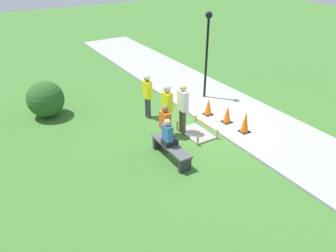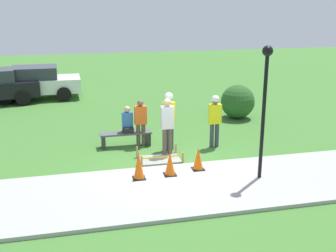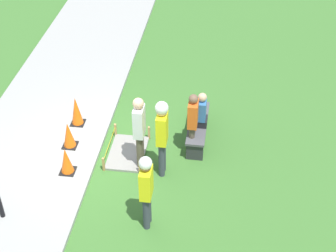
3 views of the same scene
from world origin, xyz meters
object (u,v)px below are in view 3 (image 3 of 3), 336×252
(traffic_cone_near_patch, at_px, (76,111))
(traffic_cone_sidewalk_edge, at_px, (66,161))
(worker_supervisor, at_px, (146,186))
(traffic_cone_far_patch, at_px, (69,135))
(worker_assistant, at_px, (162,131))
(bystander_in_gray_shirt, at_px, (139,129))
(person_seated_on_bench, at_px, (200,112))
(bystander_in_orange_shirt, at_px, (193,121))
(park_bench, at_px, (198,127))

(traffic_cone_near_patch, xyz_separation_m, traffic_cone_sidewalk_edge, (1.77, 0.26, -0.06))
(worker_supervisor, bearing_deg, traffic_cone_near_patch, -142.44)
(traffic_cone_far_patch, height_order, worker_assistant, worker_assistant)
(bystander_in_gray_shirt, bearing_deg, worker_assistant, 71.86)
(person_seated_on_bench, distance_m, worker_supervisor, 2.95)
(traffic_cone_sidewalk_edge, xyz_separation_m, worker_supervisor, (1.20, 2.02, 0.65))
(traffic_cone_sidewalk_edge, bearing_deg, worker_supervisor, 59.32)
(traffic_cone_far_patch, xyz_separation_m, bystander_in_gray_shirt, (0.34, 1.78, 0.65))
(traffic_cone_sidewalk_edge, xyz_separation_m, person_seated_on_bench, (-1.63, 2.83, 0.42))
(bystander_in_orange_shirt, distance_m, bystander_in_gray_shirt, 1.31)
(park_bench, bearing_deg, bystander_in_orange_shirt, -10.43)
(person_seated_on_bench, xyz_separation_m, bystander_in_gray_shirt, (1.09, -1.26, 0.23))
(traffic_cone_far_patch, relative_size, worker_assistant, 0.34)
(bystander_in_orange_shirt, relative_size, bystander_in_gray_shirt, 0.87)
(worker_assistant, bearing_deg, park_bench, 153.06)
(worker_supervisor, xyz_separation_m, bystander_in_orange_shirt, (-2.40, 0.67, -0.16))
(bystander_in_orange_shirt, bearing_deg, worker_assistant, -35.13)
(traffic_cone_sidewalk_edge, distance_m, person_seated_on_bench, 3.29)
(worker_supervisor, distance_m, bystander_in_orange_shirt, 2.50)
(worker_supervisor, bearing_deg, park_bench, 165.34)
(bystander_in_orange_shirt, bearing_deg, park_bench, 169.57)
(bystander_in_orange_shirt, bearing_deg, worker_supervisor, -15.53)
(bystander_in_gray_shirt, bearing_deg, bystander_in_orange_shirt, 120.70)
(traffic_cone_sidewalk_edge, bearing_deg, bystander_in_orange_shirt, 114.07)
(worker_supervisor, relative_size, bystander_in_orange_shirt, 1.11)
(worker_assistant, relative_size, bystander_in_gray_shirt, 1.04)
(traffic_cone_far_patch, bearing_deg, park_bench, 105.37)
(traffic_cone_sidewalk_edge, bearing_deg, person_seated_on_bench, 119.84)
(traffic_cone_far_patch, xyz_separation_m, worker_assistant, (0.52, 2.31, 0.76))
(park_bench, height_order, worker_assistant, worker_assistant)
(traffic_cone_far_patch, xyz_separation_m, traffic_cone_sidewalk_edge, (0.88, 0.21, -0.00))
(traffic_cone_near_patch, distance_m, person_seated_on_bench, 3.12)
(person_seated_on_bench, xyz_separation_m, worker_assistant, (1.26, -0.73, 0.35))
(traffic_cone_near_patch, distance_m, worker_assistant, 2.84)
(bystander_in_orange_shirt, bearing_deg, traffic_cone_near_patch, -100.86)
(worker_supervisor, bearing_deg, worker_assistant, 177.09)
(bystander_in_gray_shirt, bearing_deg, traffic_cone_far_patch, -100.95)
(person_seated_on_bench, bearing_deg, traffic_cone_sidewalk_edge, -60.16)
(traffic_cone_near_patch, relative_size, traffic_cone_far_patch, 1.16)
(traffic_cone_sidewalk_edge, height_order, bystander_in_gray_shirt, bystander_in_gray_shirt)
(traffic_cone_far_patch, bearing_deg, bystander_in_gray_shirt, 79.05)
(worker_assistant, relative_size, bystander_in_orange_shirt, 1.20)
(worker_assistant, bearing_deg, traffic_cone_sidewalk_edge, -80.11)
(traffic_cone_far_patch, relative_size, traffic_cone_sidewalk_edge, 1.01)
(traffic_cone_sidewalk_edge, distance_m, bystander_in_gray_shirt, 1.79)
(worker_assistant, xyz_separation_m, bystander_in_orange_shirt, (-0.84, 0.59, -0.28))
(traffic_cone_near_patch, relative_size, traffic_cone_sidewalk_edge, 1.18)
(traffic_cone_near_patch, height_order, park_bench, traffic_cone_near_patch)
(traffic_cone_near_patch, height_order, traffic_cone_far_patch, traffic_cone_near_patch)
(traffic_cone_far_patch, distance_m, park_bench, 3.10)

